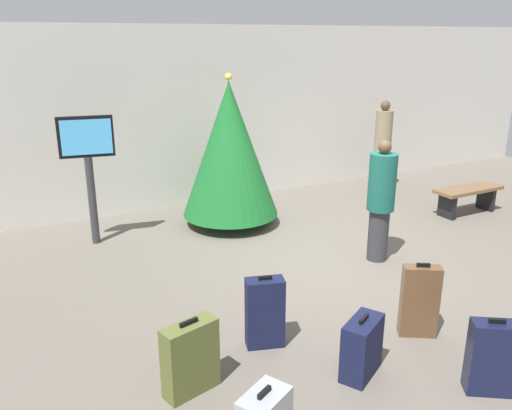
{
  "coord_description": "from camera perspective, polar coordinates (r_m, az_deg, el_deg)",
  "views": [
    {
      "loc": [
        -4.28,
        -5.55,
        3.06
      ],
      "look_at": [
        -1.17,
        0.35,
        0.9
      ],
      "focal_mm": 36.73,
      "sensor_mm": 36.0,
      "label": 1
    }
  ],
  "objects": [
    {
      "name": "waiting_bench",
      "position": [
        10.1,
        22.08,
        1.06
      ],
      "size": [
        1.32,
        0.44,
        0.48
      ],
      "color": "brown",
      "rests_on": "ground_plane"
    },
    {
      "name": "suitcase_0",
      "position": [
        5.87,
        17.38,
        -9.95
      ],
      "size": [
        0.41,
        0.34,
        0.83
      ],
      "color": "brown",
      "rests_on": "ground_plane"
    },
    {
      "name": "suitcase_4",
      "position": [
        5.16,
        11.45,
        -14.98
      ],
      "size": [
        0.54,
        0.45,
        0.61
      ],
      "color": "#141938",
      "rests_on": "ground_plane"
    },
    {
      "name": "back_wall",
      "position": [
        10.18,
        -2.65,
        9.85
      ],
      "size": [
        16.0,
        0.2,
        3.26
      ],
      "primitive_type": "cube",
      "color": "beige",
      "rests_on": "ground_plane"
    },
    {
      "name": "flight_info_kiosk",
      "position": [
        8.13,
        -17.83,
        4.95
      ],
      "size": [
        0.79,
        0.22,
        1.96
      ],
      "color": "#333338",
      "rests_on": "ground_plane"
    },
    {
      "name": "traveller_1",
      "position": [
        7.46,
        13.44,
        0.65
      ],
      "size": [
        0.46,
        0.46,
        1.73
      ],
      "color": "#333338",
      "rests_on": "ground_plane"
    },
    {
      "name": "suitcase_5",
      "position": [
        5.26,
        24.27,
        -14.91
      ],
      "size": [
        0.45,
        0.39,
        0.73
      ],
      "color": "#141938",
      "rests_on": "ground_plane"
    },
    {
      "name": "suitcase_1",
      "position": [
        5.45,
        0.97,
        -11.63
      ],
      "size": [
        0.43,
        0.3,
        0.78
      ],
      "color": "#141938",
      "rests_on": "ground_plane"
    },
    {
      "name": "ground_plane",
      "position": [
        7.65,
        9.07,
        -5.87
      ],
      "size": [
        16.0,
        16.0,
        0.0
      ],
      "primitive_type": "plane",
      "color": "#665E54"
    },
    {
      "name": "suitcase_3",
      "position": [
        4.86,
        -7.16,
        -16.22
      ],
      "size": [
        0.54,
        0.32,
        0.72
      ],
      "color": "#59602D",
      "rests_on": "ground_plane"
    },
    {
      "name": "holiday_tree",
      "position": [
        8.62,
        -2.89,
        6.05
      ],
      "size": [
        1.6,
        1.6,
        2.51
      ],
      "color": "#4C3319",
      "rests_on": "ground_plane"
    },
    {
      "name": "traveller_0",
      "position": [
        11.02,
        13.62,
        6.52
      ],
      "size": [
        0.48,
        0.48,
        1.83
      ],
      "color": "#333338",
      "rests_on": "ground_plane"
    }
  ]
}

